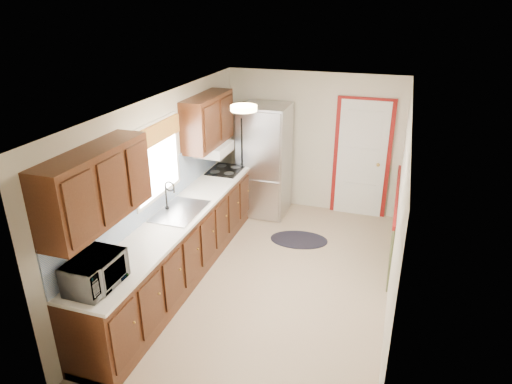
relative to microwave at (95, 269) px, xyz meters
The scene contains 8 objects.
room_shell 2.29m from the microwave, 58.39° to the left, with size 3.20×5.20×2.52m.
kitchen_run 1.69m from the microwave, 91.22° to the left, with size 0.63×4.00×2.20m.
back_wall_trim 4.71m from the microwave, 62.21° to the left, with size 1.12×2.30×2.08m.
ceiling_fixture 2.32m from the microwave, 62.78° to the left, with size 0.30×0.30×0.06m, color #FFD88C.
microwave is the anchor object (origin of this frame).
refrigerator 4.03m from the microwave, 83.26° to the left, with size 0.79×0.79×1.90m.
rug 3.59m from the microwave, 67.51° to the left, with size 0.89×0.58×0.01m, color black.
cooktop 3.35m from the microwave, 89.83° to the left, with size 0.49×0.59×0.02m, color black.
Camera 1 is at (1.39, -4.98, 3.50)m, focal length 32.00 mm.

